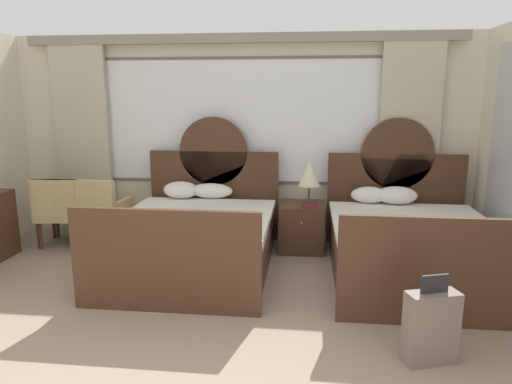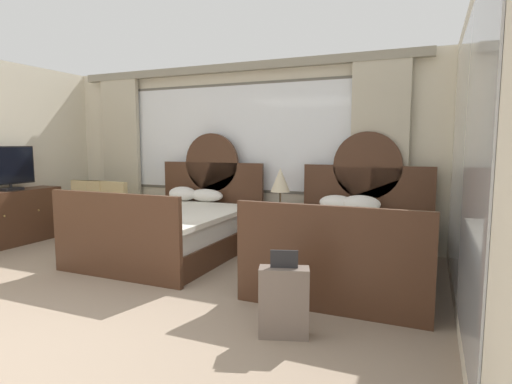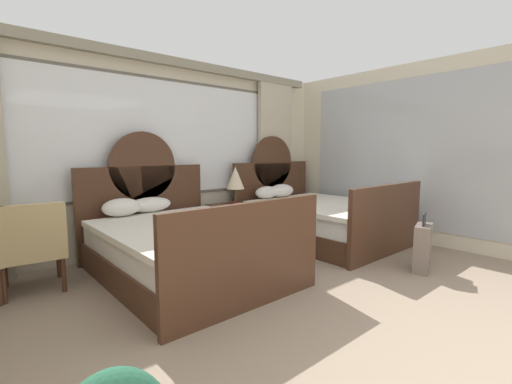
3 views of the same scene
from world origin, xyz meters
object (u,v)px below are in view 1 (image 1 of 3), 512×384
armchair_by_window_left (101,209)px  armchair_by_window_right (61,208)px  suitcase_on_floor (431,327)px  bed_near_window (196,237)px  nightstand_between_beds (302,227)px  armchair_by_window_centre (62,208)px  book_on_nightstand (310,205)px  table_lamp_on_nightstand (309,173)px  bed_near_mirror (410,244)px

armchair_by_window_left → armchair_by_window_right: same height
armchair_by_window_right → suitcase_on_floor: armchair_by_window_right is taller
bed_near_window → nightstand_between_beds: (1.19, 0.70, -0.05)m
armchair_by_window_centre → armchair_by_window_left: bearing=-0.1°
bed_near_window → book_on_nightstand: (1.28, 0.59, 0.26)m
nightstand_between_beds → armchair_by_window_right: size_ratio=0.66×
bed_near_window → nightstand_between_beds: 1.38m
table_lamp_on_nightstand → armchair_by_window_right: 3.21m
nightstand_between_beds → armchair_by_window_centre: bearing=-177.0°
table_lamp_on_nightstand → armchair_by_window_left: table_lamp_on_nightstand is taller
bed_near_mirror → armchair_by_window_right: bearing=172.7°
table_lamp_on_nightstand → armchair_by_window_left: size_ratio=0.63×
nightstand_between_beds → suitcase_on_floor: bearing=-68.1°
armchair_by_window_left → armchair_by_window_centre: bearing=179.9°
bed_near_mirror → armchair_by_window_left: size_ratio=2.50×
bed_near_window → armchair_by_window_right: (-1.90, 0.54, 0.15)m
armchair_by_window_centre → armchair_by_window_right: same height
book_on_nightstand → nightstand_between_beds: bearing=129.9°
table_lamp_on_nightstand → bed_near_window: bearing=-151.6°
table_lamp_on_nightstand → armchair_by_window_right: size_ratio=0.63×
armchair_by_window_right → suitcase_on_floor: bearing=-29.0°
bed_near_window → suitcase_on_floor: (2.16, -1.71, -0.07)m
nightstand_between_beds → table_lamp_on_nightstand: (0.08, -0.02, 0.69)m
armchair_by_window_right → table_lamp_on_nightstand: bearing=2.6°
book_on_nightstand → armchair_by_window_right: armchair_by_window_right is taller
nightstand_between_beds → table_lamp_on_nightstand: table_lamp_on_nightstand is taller
armchair_by_window_right → suitcase_on_floor: (4.06, -2.25, -0.22)m
armchair_by_window_centre → armchair_by_window_right: size_ratio=1.00×
book_on_nightstand → armchair_by_window_right: bearing=-179.0°
table_lamp_on_nightstand → book_on_nightstand: table_lamp_on_nightstand is taller
bed_near_mirror → nightstand_between_beds: bearing=149.0°
nightstand_between_beds → armchair_by_window_left: armchair_by_window_left is taller
bed_near_mirror → nightstand_between_beds: size_ratio=3.80×
bed_near_window → table_lamp_on_nightstand: bearing=28.4°
bed_near_mirror → armchair_by_window_left: (-3.73, 0.54, 0.15)m
bed_near_window → nightstand_between_beds: bed_near_window is taller
bed_near_window → armchair_by_window_right: size_ratio=2.50×
armchair_by_window_left → suitcase_on_floor: 4.18m
armchair_by_window_centre → armchair_by_window_right: 0.01m
bed_near_mirror → table_lamp_on_nightstand: (-1.10, 0.69, 0.64)m
bed_near_mirror → armchair_by_window_right: (-4.26, 0.54, 0.15)m
table_lamp_on_nightstand → book_on_nightstand: size_ratio=2.17×
nightstand_between_beds → armchair_by_window_left: 2.56m
nightstand_between_beds → armchair_by_window_centre: armchair_by_window_centre is taller
nightstand_between_beds → book_on_nightstand: book_on_nightstand is taller
suitcase_on_floor → armchair_by_window_centre: bearing=150.9°
bed_near_window → suitcase_on_floor: bed_near_window is taller
bed_near_window → suitcase_on_floor: size_ratio=3.32×
suitcase_on_floor → armchair_by_window_right: bearing=151.0°
table_lamp_on_nightstand → armchair_by_window_right: (-3.17, -0.14, -0.49)m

